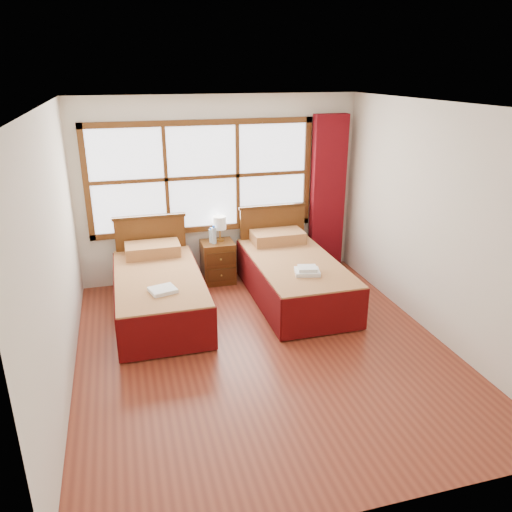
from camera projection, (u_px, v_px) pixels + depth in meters
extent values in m
plane|color=brown|center=(264.00, 350.00, 5.52)|extent=(4.50, 4.50, 0.00)
plane|color=white|center=(265.00, 105.00, 4.60)|extent=(4.50, 4.50, 0.00)
plane|color=silver|center=(220.00, 190.00, 7.09)|extent=(4.00, 0.00, 4.00)
plane|color=silver|center=(55.00, 257.00, 4.56)|extent=(0.00, 4.50, 4.50)
plane|color=silver|center=(436.00, 223.00, 5.56)|extent=(0.00, 4.50, 4.50)
cube|color=white|center=(202.00, 177.00, 6.93)|extent=(3.00, 0.02, 1.40)
cube|color=#583013|center=(204.00, 228.00, 7.17)|extent=(3.16, 0.06, 0.08)
cube|color=#583013|center=(200.00, 122.00, 6.65)|extent=(3.16, 0.06, 0.08)
cube|color=#583013|center=(86.00, 184.00, 6.52)|extent=(0.08, 0.06, 1.56)
cube|color=#583013|center=(307.00, 172.00, 7.29)|extent=(0.08, 0.06, 1.56)
cube|color=#583013|center=(166.00, 179.00, 6.78)|extent=(0.05, 0.05, 1.40)
cube|color=#583013|center=(238.00, 175.00, 7.03)|extent=(0.05, 0.05, 1.40)
cube|color=#583013|center=(203.00, 177.00, 6.91)|extent=(3.00, 0.05, 0.05)
cube|color=maroon|center=(328.00, 194.00, 7.41)|extent=(0.50, 0.16, 2.30)
cube|color=#41240D|center=(160.00, 305.00, 6.23)|extent=(0.92, 1.84, 0.30)
cube|color=maroon|center=(159.00, 285.00, 6.13)|extent=(1.03, 2.04, 0.25)
cube|color=#58090A|center=(117.00, 300.00, 6.06)|extent=(0.03, 2.04, 0.51)
cube|color=#58090A|center=(201.00, 291.00, 6.31)|extent=(0.03, 2.04, 0.51)
cube|color=#58090A|center=(168.00, 335.00, 5.27)|extent=(1.03, 0.03, 0.51)
cube|color=maroon|center=(153.00, 249.00, 6.73)|extent=(0.72, 0.42, 0.16)
cube|color=#583013|center=(152.00, 252.00, 7.02)|extent=(0.96, 0.06, 1.00)
cube|color=#41240D|center=(149.00, 217.00, 6.84)|extent=(1.00, 0.08, 0.04)
cube|color=#41240D|center=(294.00, 289.00, 6.67)|extent=(0.94, 1.88, 0.31)
cube|color=maroon|center=(295.00, 269.00, 6.57)|extent=(1.05, 2.08, 0.26)
cube|color=#58090A|center=(257.00, 284.00, 6.50)|extent=(0.03, 2.08, 0.52)
cube|color=#58090A|center=(331.00, 276.00, 6.76)|extent=(0.03, 2.08, 0.52)
cube|color=#58090A|center=(325.00, 315.00, 5.69)|extent=(1.05, 0.03, 0.52)
cube|color=maroon|center=(278.00, 237.00, 7.18)|extent=(0.74, 0.43, 0.16)
cube|color=#583013|center=(272.00, 240.00, 7.46)|extent=(0.98, 0.06, 1.02)
cube|color=#41240D|center=(273.00, 206.00, 7.27)|extent=(1.02, 0.08, 0.04)
cube|color=#583013|center=(218.00, 262.00, 7.19)|extent=(0.45, 0.40, 0.61)
cube|color=#41240D|center=(221.00, 275.00, 7.04)|extent=(0.40, 0.02, 0.18)
cube|color=#41240D|center=(221.00, 259.00, 6.95)|extent=(0.40, 0.02, 0.18)
sphere|color=#A58438|center=(221.00, 276.00, 7.02)|extent=(0.03, 0.03, 0.03)
sphere|color=#A58438|center=(221.00, 260.00, 6.94)|extent=(0.03, 0.03, 0.03)
cube|color=white|center=(163.00, 290.00, 5.63)|extent=(0.34, 0.31, 0.04)
cube|color=white|center=(307.00, 272.00, 6.10)|extent=(0.35, 0.32, 0.05)
cube|color=white|center=(307.00, 268.00, 6.08)|extent=(0.26, 0.24, 0.04)
cylinder|color=gold|center=(220.00, 240.00, 7.14)|extent=(0.11, 0.11, 0.02)
cylinder|color=gold|center=(220.00, 234.00, 7.11)|extent=(0.02, 0.02, 0.15)
cylinder|color=silver|center=(220.00, 223.00, 7.05)|extent=(0.18, 0.18, 0.18)
cylinder|color=#ADCADE|center=(211.00, 236.00, 7.02)|extent=(0.06, 0.06, 0.20)
cylinder|color=blue|center=(211.00, 228.00, 6.98)|extent=(0.03, 0.03, 0.03)
cylinder|color=#ADCADE|center=(214.00, 236.00, 6.98)|extent=(0.07, 0.07, 0.23)
cylinder|color=blue|center=(214.00, 227.00, 6.93)|extent=(0.03, 0.03, 0.03)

